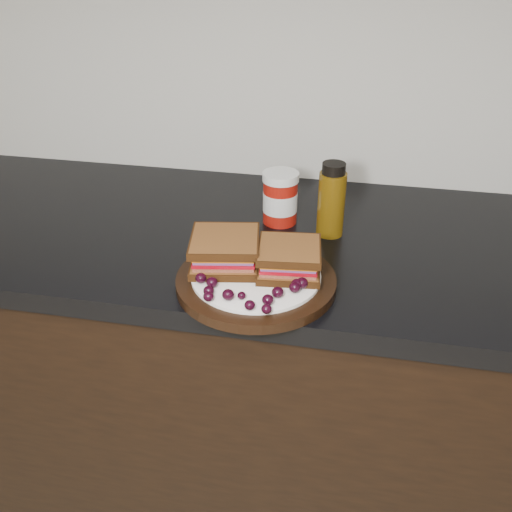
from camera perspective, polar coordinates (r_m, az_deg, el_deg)
The scene contains 32 objects.
base_cabinets at distance 1.45m, azimuth 1.54°, elevation -14.27°, with size 3.96×0.58×0.86m, color black.
countertop at distance 1.18m, azimuth 1.84°, elevation 1.44°, with size 3.98×0.60×0.04m, color black.
plate at distance 1.00m, azimuth 0.00°, elevation -2.52°, with size 0.28×0.28×0.02m, color black.
sandwich_left at distance 1.00m, azimuth -3.12°, elevation 0.50°, with size 0.12×0.12×0.05m, color brown, non-canonical shape.
sandwich_right at distance 0.99m, azimuth 3.33°, elevation -0.31°, with size 0.11×0.11×0.05m, color brown, non-canonical shape.
grape_0 at distance 0.97m, azimuth -5.54°, elevation -2.21°, with size 0.02×0.02×0.02m, color black.
grape_1 at distance 0.95m, azimuth -4.42°, elevation -2.65°, with size 0.02×0.02×0.02m, color black.
grape_2 at distance 0.93m, azimuth -4.75°, elevation -3.50°, with size 0.02×0.02×0.02m, color black.
grape_3 at distance 0.92m, azimuth -4.77°, elevation -4.06°, with size 0.02×0.02×0.02m, color black.
grape_4 at distance 0.92m, azimuth -2.81°, elevation -3.89°, with size 0.02×0.02×0.02m, color black.
grape_5 at distance 0.92m, azimuth -1.45°, elevation -3.97°, with size 0.01×0.01×0.01m, color black.
grape_6 at distance 0.90m, azimuth -0.63°, elevation -4.94°, with size 0.02×0.02×0.02m, color black.
grape_7 at distance 0.89m, azimuth 1.06°, elevation -5.31°, with size 0.02×0.02×0.02m, color black.
grape_8 at distance 0.91m, azimuth 1.18°, elevation -4.41°, with size 0.02×0.02×0.02m, color black.
grape_9 at distance 0.93m, azimuth 2.18°, elevation -3.65°, with size 0.02×0.02×0.02m, color black.
grape_10 at distance 0.94m, azimuth 3.89°, elevation -3.16°, with size 0.02×0.02×0.02m, color black.
grape_11 at distance 0.95m, azimuth 4.12°, elevation -2.84°, with size 0.02×0.02×0.02m, color black.
grape_12 at distance 0.95m, azimuth 4.63°, elevation -2.70°, with size 0.02×0.02×0.02m, color black.
grape_13 at distance 0.99m, azimuth 5.40°, elevation -1.52°, with size 0.02×0.02×0.02m, color black.
grape_14 at distance 1.01m, azimuth 5.13°, elevation -0.87°, with size 0.02×0.02×0.01m, color black.
grape_15 at distance 0.99m, azimuth 3.26°, elevation -1.08°, with size 0.02×0.02×0.02m, color black.
grape_16 at distance 1.05m, azimuth -1.09°, elevation 0.65°, with size 0.02×0.02×0.01m, color black.
grape_17 at distance 1.03m, azimuth -2.18°, elevation 0.00°, with size 0.02×0.02×0.02m, color black.
grape_18 at distance 1.02m, azimuth -3.66°, elevation -0.21°, with size 0.02×0.02×0.02m, color black.
grape_19 at distance 1.01m, azimuth -4.07°, elevation -0.40°, with size 0.02×0.02×0.02m, color black.
grape_20 at distance 0.99m, azimuth -3.42°, elevation -1.27°, with size 0.02×0.02×0.02m, color black.
grape_21 at distance 0.97m, azimuth -3.75°, elevation -1.99°, with size 0.02×0.02×0.01m, color black.
grape_22 at distance 1.01m, azimuth -2.06°, elevation -0.45°, with size 0.02×0.02×0.02m, color black.
grape_23 at distance 1.04m, azimuth -3.78°, elevation 0.24°, with size 0.02×0.02×0.02m, color black.
grape_24 at distance 1.00m, azimuth -4.21°, elevation -0.92°, with size 0.02×0.02×0.01m, color black.
condiment_jar at distance 1.19m, azimuth 2.44°, elevation 5.84°, with size 0.08×0.08×0.11m, color #96130A.
oil_bottle at distance 1.15m, azimuth 7.57°, elevation 5.62°, with size 0.05×0.05×0.15m, color #513708.
Camera 1 is at (0.16, 0.68, 1.45)m, focal length 40.00 mm.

